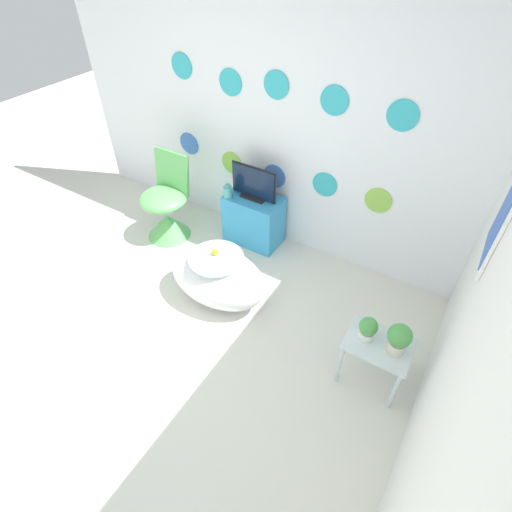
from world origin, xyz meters
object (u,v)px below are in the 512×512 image
(potted_plant_left, at_px, (368,328))
(potted_plant_right, at_px, (399,338))
(tv, at_px, (254,184))
(vase, at_px, (228,192))
(bathtub, at_px, (218,277))
(chair, at_px, (167,212))

(potted_plant_left, xyz_separation_m, potted_plant_right, (0.20, -0.00, 0.04))
(tv, bearing_deg, vase, -152.02)
(bathtub, relative_size, chair, 1.02)
(bathtub, height_order, potted_plant_left, potted_plant_left)
(tv, relative_size, potted_plant_left, 2.57)
(vase, xyz_separation_m, potted_plant_right, (1.93, -0.84, -0.01))
(chair, bearing_deg, potted_plant_right, -12.57)
(chair, xyz_separation_m, potted_plant_left, (2.32, -0.56, 0.24))
(tv, relative_size, potted_plant_right, 1.94)
(vase, bearing_deg, chair, -155.14)
(bathtub, bearing_deg, potted_plant_right, -3.88)
(tv, xyz_separation_m, vase, (-0.22, -0.12, -0.09))
(tv, bearing_deg, bathtub, -79.51)
(tv, height_order, potted_plant_left, tv)
(chair, relative_size, vase, 6.23)
(bathtub, relative_size, tv, 1.90)
(vase, relative_size, potted_plant_left, 0.77)
(chair, bearing_deg, vase, 24.86)
(bathtub, relative_size, potted_plant_right, 3.70)
(tv, bearing_deg, potted_plant_left, -32.37)
(bathtub, bearing_deg, tv, 100.49)
(bathtub, distance_m, chair, 1.08)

